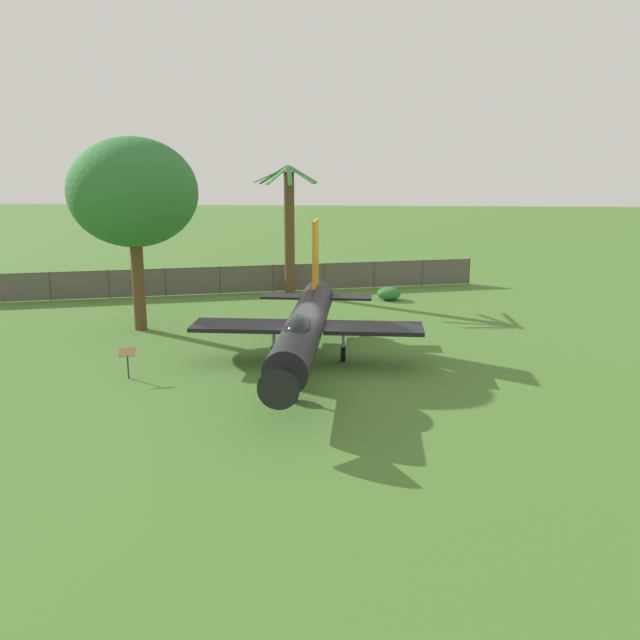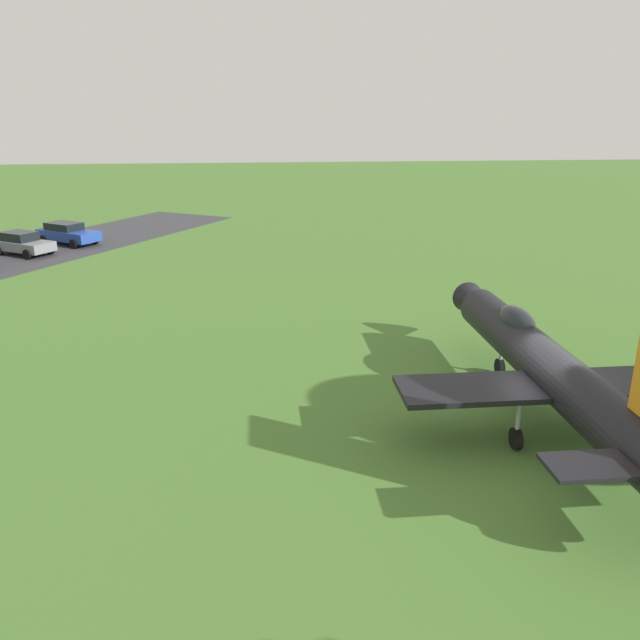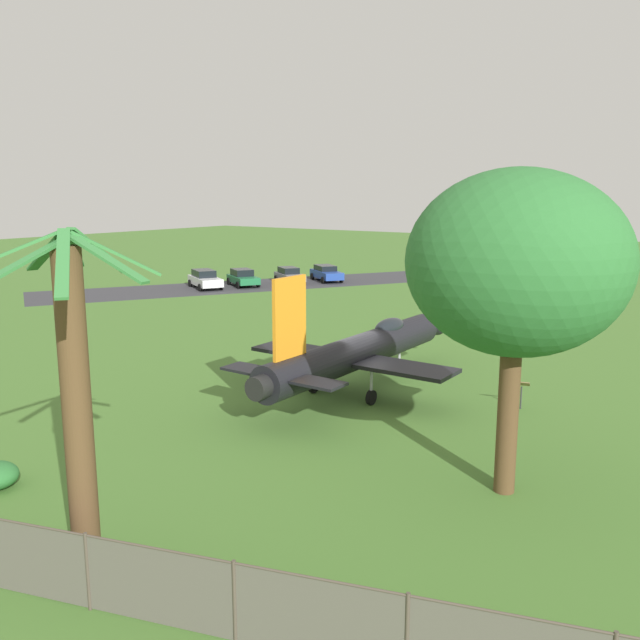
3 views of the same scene
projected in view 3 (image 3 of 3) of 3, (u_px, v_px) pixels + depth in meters
The scene contains 11 objects.
ground_plane at pixel (357, 391), 28.62m from camera, with size 200.00×200.00×0.00m, color #47722D.
parking_strip at pixel (268, 285), 61.19m from camera, with size 40.76×8.00×0.00m, color #38383D.
display_jet at pixel (362, 349), 28.54m from camera, with size 14.22×9.10×5.40m.
shade_tree at pixel (516, 264), 17.90m from camera, with size 5.58×5.99×9.02m.
palm_tree at pixel (77, 405), 14.24m from camera, with size 3.84×3.78×7.66m.
perimeter_fence at pixel (235, 599), 12.54m from camera, with size 9.37×31.26×1.69m.
info_plaque at pixel (522, 388), 26.17m from camera, with size 0.52×0.67×1.14m.
parked_car_blue at pixel (326, 273), 63.49m from camera, with size 4.10×4.75×1.47m.
parked_car_gray at pixel (289, 275), 62.00m from camera, with size 3.63×4.31×1.46m.
parked_car_green at pixel (243, 277), 60.21m from camera, with size 3.70×4.49×1.50m.
parked_car_white at pixel (205, 279), 58.82m from camera, with size 3.91×5.02×1.59m.
Camera 3 is at (-23.51, -14.41, 8.39)m, focal length 37.79 mm.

